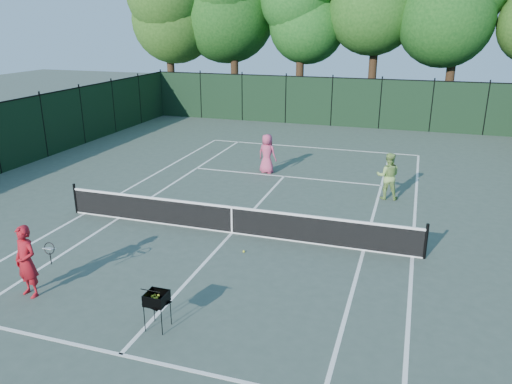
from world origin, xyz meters
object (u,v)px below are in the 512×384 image
(player_pink, at_px, (267,154))
(loose_ball_midcourt, at_px, (244,251))
(coach, at_px, (26,261))
(player_green, at_px, (388,176))
(ball_hopper, at_px, (157,299))
(loose_ball_near_cart, at_px, (153,305))

(player_pink, xyz_separation_m, loose_ball_midcourt, (1.68, -7.92, -0.83))
(coach, xyz_separation_m, player_green, (7.76, 9.90, -0.02))
(player_pink, distance_m, ball_hopper, 12.10)
(ball_hopper, relative_size, loose_ball_near_cart, 12.75)
(coach, relative_size, player_green, 1.02)
(player_pink, bearing_deg, player_green, 174.47)
(player_green, xyz_separation_m, loose_ball_midcourt, (-3.59, -6.06, -0.85))
(player_pink, bearing_deg, coach, 91.98)
(loose_ball_midcourt, bearing_deg, player_green, 59.38)
(loose_ball_near_cart, bearing_deg, loose_ball_midcourt, 71.95)
(loose_ball_near_cart, bearing_deg, player_pink, 92.98)
(player_pink, xyz_separation_m, player_green, (5.27, -1.86, 0.02))
(coach, distance_m, ball_hopper, 3.65)
(loose_ball_near_cart, relative_size, loose_ball_midcourt, 1.00)
(player_pink, bearing_deg, ball_hopper, 109.37)
(ball_hopper, bearing_deg, loose_ball_midcourt, 100.52)
(player_pink, relative_size, loose_ball_midcourt, 25.45)
(player_green, height_order, loose_ball_midcourt, player_green)
(player_green, relative_size, loose_ball_midcourt, 26.13)
(player_green, height_order, ball_hopper, player_green)
(coach, xyz_separation_m, player_pink, (2.49, 11.76, -0.04))
(player_green, bearing_deg, coach, 46.60)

